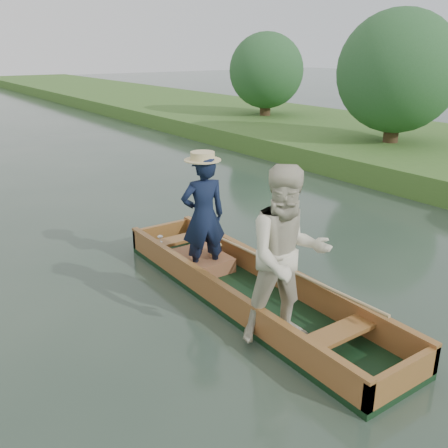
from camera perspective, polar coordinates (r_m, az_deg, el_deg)
ground at (r=6.96m, az=2.87°, el=-8.75°), size 120.00×120.00×0.00m
punt at (r=6.30m, az=3.42°, el=-3.89°), size 1.48×5.00×2.15m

